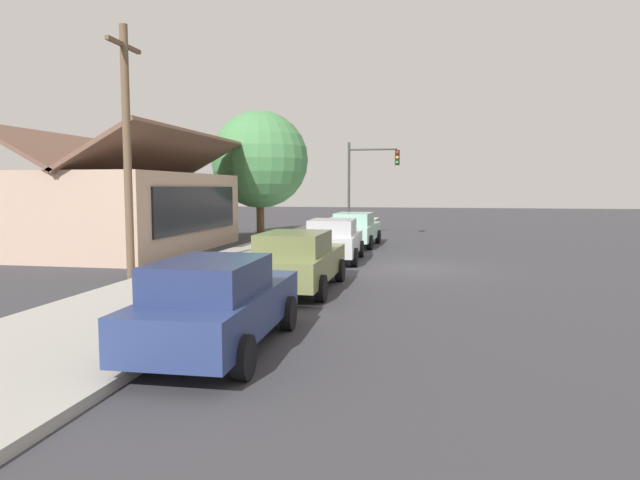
{
  "coord_description": "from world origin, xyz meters",
  "views": [
    {
      "loc": [
        -19.13,
        -0.6,
        2.74
      ],
      "look_at": [
        -3.56,
        2.38,
        1.26
      ],
      "focal_mm": 31.37,
      "sensor_mm": 36.0,
      "label": 1
    }
  ],
  "objects_px": {
    "traffic_light_main": "(368,174)",
    "utility_pole_wooden": "(127,148)",
    "car_navy": "(218,303)",
    "car_silver": "(334,240)",
    "shade_tree": "(260,160)",
    "fire_hydrant_red": "(205,290)",
    "car_seafoam": "(355,229)",
    "car_olive": "(297,260)"
  },
  "relations": [
    {
      "from": "car_olive",
      "to": "utility_pole_wooden",
      "type": "relative_size",
      "value": 0.65
    },
    {
      "from": "traffic_light_main",
      "to": "car_seafoam",
      "type": "bearing_deg",
      "value": 177.95
    },
    {
      "from": "traffic_light_main",
      "to": "car_silver",
      "type": "bearing_deg",
      "value": 178.52
    },
    {
      "from": "traffic_light_main",
      "to": "utility_pole_wooden",
      "type": "relative_size",
      "value": 0.69
    },
    {
      "from": "shade_tree",
      "to": "fire_hydrant_red",
      "type": "relative_size",
      "value": 9.89
    },
    {
      "from": "car_seafoam",
      "to": "utility_pole_wooden",
      "type": "xyz_separation_m",
      "value": [
        -10.62,
        5.51,
        3.11
      ]
    },
    {
      "from": "traffic_light_main",
      "to": "utility_pole_wooden",
      "type": "bearing_deg",
      "value": 159.2
    },
    {
      "from": "utility_pole_wooden",
      "to": "car_seafoam",
      "type": "bearing_deg",
      "value": -27.4
    },
    {
      "from": "shade_tree",
      "to": "traffic_light_main",
      "type": "height_order",
      "value": "shade_tree"
    },
    {
      "from": "car_olive",
      "to": "traffic_light_main",
      "type": "xyz_separation_m",
      "value": [
        15.88,
        -0.24,
        2.67
      ]
    },
    {
      "from": "car_navy",
      "to": "shade_tree",
      "type": "distance_m",
      "value": 22.72
    },
    {
      "from": "fire_hydrant_red",
      "to": "utility_pole_wooden",
      "type": "bearing_deg",
      "value": 45.59
    },
    {
      "from": "car_navy",
      "to": "shade_tree",
      "type": "xyz_separation_m",
      "value": [
        21.67,
        5.84,
        3.49
      ]
    },
    {
      "from": "car_olive",
      "to": "shade_tree",
      "type": "height_order",
      "value": "shade_tree"
    },
    {
      "from": "car_olive",
      "to": "utility_pole_wooden",
      "type": "bearing_deg",
      "value": 79.75
    },
    {
      "from": "car_silver",
      "to": "fire_hydrant_red",
      "type": "distance_m",
      "value": 9.05
    },
    {
      "from": "car_silver",
      "to": "fire_hydrant_red",
      "type": "bearing_deg",
      "value": 169.04
    },
    {
      "from": "car_olive",
      "to": "fire_hydrant_red",
      "type": "height_order",
      "value": "car_olive"
    },
    {
      "from": "car_navy",
      "to": "car_silver",
      "type": "xyz_separation_m",
      "value": [
        11.7,
        -0.02,
        -0.0
      ]
    },
    {
      "from": "car_olive",
      "to": "car_seafoam",
      "type": "xyz_separation_m",
      "value": [
        11.61,
        -0.08,
        -0.0
      ]
    },
    {
      "from": "car_navy",
      "to": "utility_pole_wooden",
      "type": "height_order",
      "value": "utility_pole_wooden"
    },
    {
      "from": "car_seafoam",
      "to": "traffic_light_main",
      "type": "xyz_separation_m",
      "value": [
        4.28,
        -0.15,
        2.67
      ]
    },
    {
      "from": "shade_tree",
      "to": "utility_pole_wooden",
      "type": "height_order",
      "value": "utility_pole_wooden"
    },
    {
      "from": "car_seafoam",
      "to": "car_navy",
      "type": "bearing_deg",
      "value": -178.54
    },
    {
      "from": "fire_hydrant_red",
      "to": "traffic_light_main",
      "type": "bearing_deg",
      "value": -5.04
    },
    {
      "from": "car_olive",
      "to": "utility_pole_wooden",
      "type": "height_order",
      "value": "utility_pole_wooden"
    },
    {
      "from": "car_navy",
      "to": "car_seafoam",
      "type": "relative_size",
      "value": 0.94
    },
    {
      "from": "car_silver",
      "to": "shade_tree",
      "type": "bearing_deg",
      "value": 28.42
    },
    {
      "from": "car_olive",
      "to": "car_seafoam",
      "type": "relative_size",
      "value": 0.99
    },
    {
      "from": "car_silver",
      "to": "traffic_light_main",
      "type": "distance_m",
      "value": 10.24
    },
    {
      "from": "car_seafoam",
      "to": "utility_pole_wooden",
      "type": "bearing_deg",
      "value": 154.47
    },
    {
      "from": "traffic_light_main",
      "to": "utility_pole_wooden",
      "type": "height_order",
      "value": "utility_pole_wooden"
    },
    {
      "from": "car_seafoam",
      "to": "shade_tree",
      "type": "distance_m",
      "value": 8.18
    },
    {
      "from": "utility_pole_wooden",
      "to": "fire_hydrant_red",
      "type": "distance_m",
      "value": 6.57
    },
    {
      "from": "car_navy",
      "to": "shade_tree",
      "type": "relative_size",
      "value": 0.66
    },
    {
      "from": "shade_tree",
      "to": "fire_hydrant_red",
      "type": "height_order",
      "value": "shade_tree"
    },
    {
      "from": "car_silver",
      "to": "traffic_light_main",
      "type": "relative_size",
      "value": 0.84
    },
    {
      "from": "car_olive",
      "to": "traffic_light_main",
      "type": "height_order",
      "value": "traffic_light_main"
    },
    {
      "from": "car_silver",
      "to": "utility_pole_wooden",
      "type": "relative_size",
      "value": 0.58
    },
    {
      "from": "car_seafoam",
      "to": "car_silver",
      "type": "bearing_deg",
      "value": -179.16
    },
    {
      "from": "car_navy",
      "to": "fire_hydrant_red",
      "type": "height_order",
      "value": "car_navy"
    },
    {
      "from": "car_olive",
      "to": "fire_hydrant_red",
      "type": "relative_size",
      "value": 6.83
    }
  ]
}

